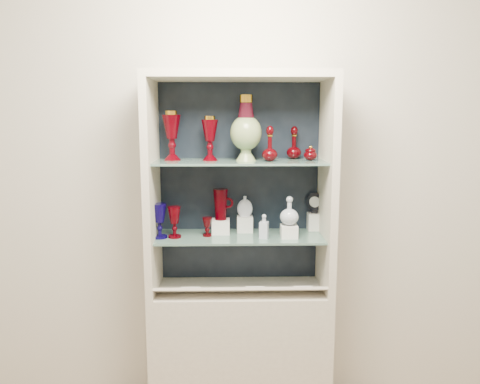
{
  "coord_description": "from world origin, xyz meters",
  "views": [
    {
      "loc": [
        -0.06,
        -0.99,
        1.71
      ],
      "look_at": [
        0.0,
        1.53,
        1.3
      ],
      "focal_mm": 35.0,
      "sensor_mm": 36.0,
      "label": 1
    }
  ],
  "objects_px": {
    "ruby_decanter_b": "(294,142)",
    "clear_square_bottle": "(264,226)",
    "ruby_decanter_a": "(270,142)",
    "ruby_goblet_tall": "(174,222)",
    "cobalt_goblet": "(160,221)",
    "pedestal_lamp_right": "(210,138)",
    "pedestal_lamp_left": "(172,136)",
    "lidded_bowl": "(310,153)",
    "cameo_medallion": "(315,203)",
    "enamel_urn": "(246,128)",
    "clear_round_decanter": "(289,211)",
    "ruby_goblet_small": "(207,227)",
    "ruby_pitcher": "(221,204)",
    "flat_flask": "(245,206)"
  },
  "relations": [
    {
      "from": "ruby_goblet_small",
      "to": "clear_square_bottle",
      "type": "distance_m",
      "value": 0.32
    },
    {
      "from": "pedestal_lamp_right",
      "to": "flat_flask",
      "type": "height_order",
      "value": "pedestal_lamp_right"
    },
    {
      "from": "ruby_decanter_b",
      "to": "ruby_goblet_small",
      "type": "xyz_separation_m",
      "value": [
        -0.49,
        -0.11,
        -0.46
      ]
    },
    {
      "from": "ruby_decanter_a",
      "to": "clear_round_decanter",
      "type": "distance_m",
      "value": 0.4
    },
    {
      "from": "pedestal_lamp_left",
      "to": "ruby_goblet_tall",
      "type": "bearing_deg",
      "value": -80.62
    },
    {
      "from": "ruby_decanter_a",
      "to": "enamel_urn",
      "type": "bearing_deg",
      "value": 163.83
    },
    {
      "from": "enamel_urn",
      "to": "flat_flask",
      "type": "xyz_separation_m",
      "value": [
        -0.0,
        0.09,
        -0.45
      ]
    },
    {
      "from": "clear_round_decanter",
      "to": "enamel_urn",
      "type": "bearing_deg",
      "value": 168.64
    },
    {
      "from": "ruby_decanter_a",
      "to": "ruby_goblet_small",
      "type": "bearing_deg",
      "value": 175.21
    },
    {
      "from": "clear_round_decanter",
      "to": "cameo_medallion",
      "type": "relative_size",
      "value": 1.23
    },
    {
      "from": "ruby_decanter_a",
      "to": "ruby_goblet_tall",
      "type": "xyz_separation_m",
      "value": [
        -0.52,
        0.0,
        -0.44
      ]
    },
    {
      "from": "ruby_goblet_small",
      "to": "flat_flask",
      "type": "xyz_separation_m",
      "value": [
        0.21,
        0.1,
        0.1
      ]
    },
    {
      "from": "pedestal_lamp_right",
      "to": "ruby_pitcher",
      "type": "distance_m",
      "value": 0.38
    },
    {
      "from": "ruby_decanter_a",
      "to": "cameo_medallion",
      "type": "distance_m",
      "value": 0.49
    },
    {
      "from": "pedestal_lamp_left",
      "to": "ruby_decanter_a",
      "type": "xyz_separation_m",
      "value": [
        0.53,
        -0.08,
        -0.03
      ]
    },
    {
      "from": "ruby_goblet_tall",
      "to": "clear_round_decanter",
      "type": "height_order",
      "value": "clear_round_decanter"
    },
    {
      "from": "ruby_goblet_small",
      "to": "lidded_bowl",
      "type": "bearing_deg",
      "value": 1.79
    },
    {
      "from": "enamel_urn",
      "to": "ruby_decanter_b",
      "type": "height_order",
      "value": "enamel_urn"
    },
    {
      "from": "pedestal_lamp_left",
      "to": "cobalt_goblet",
      "type": "xyz_separation_m",
      "value": [
        -0.07,
        -0.08,
        -0.46
      ]
    },
    {
      "from": "pedestal_lamp_left",
      "to": "lidded_bowl",
      "type": "distance_m",
      "value": 0.77
    },
    {
      "from": "ruby_decanter_a",
      "to": "clear_square_bottle",
      "type": "xyz_separation_m",
      "value": [
        -0.03,
        -0.02,
        -0.46
      ]
    },
    {
      "from": "pedestal_lamp_left",
      "to": "ruby_decanter_b",
      "type": "xyz_separation_m",
      "value": [
        0.68,
        0.06,
        -0.04
      ]
    },
    {
      "from": "ruby_goblet_small",
      "to": "cameo_medallion",
      "type": "bearing_deg",
      "value": 12.0
    },
    {
      "from": "ruby_decanter_a",
      "to": "ruby_pitcher",
      "type": "distance_m",
      "value": 0.46
    },
    {
      "from": "enamel_urn",
      "to": "pedestal_lamp_right",
      "type": "bearing_deg",
      "value": 174.3
    },
    {
      "from": "clear_round_decanter",
      "to": "ruby_goblet_tall",
      "type": "bearing_deg",
      "value": 178.76
    },
    {
      "from": "pedestal_lamp_left",
      "to": "clear_square_bottle",
      "type": "bearing_deg",
      "value": -11.44
    },
    {
      "from": "enamel_urn",
      "to": "flat_flask",
      "type": "bearing_deg",
      "value": 91.38
    },
    {
      "from": "ruby_decanter_a",
      "to": "lidded_bowl",
      "type": "xyz_separation_m",
      "value": [
        0.23,
        0.05,
        -0.06
      ]
    },
    {
      "from": "clear_square_bottle",
      "to": "cameo_medallion",
      "type": "bearing_deg",
      "value": 30.5
    },
    {
      "from": "enamel_urn",
      "to": "pedestal_lamp_left",
      "type": "bearing_deg",
      "value": 173.89
    },
    {
      "from": "ruby_decanter_b",
      "to": "clear_square_bottle",
      "type": "relative_size",
      "value": 1.46
    },
    {
      "from": "ruby_decanter_a",
      "to": "clear_square_bottle",
      "type": "relative_size",
      "value": 1.58
    },
    {
      "from": "cameo_medallion",
      "to": "enamel_urn",
      "type": "bearing_deg",
      "value": -139.12
    },
    {
      "from": "ruby_decanter_a",
      "to": "flat_flask",
      "type": "bearing_deg",
      "value": 134.47
    },
    {
      "from": "ruby_decanter_a",
      "to": "clear_round_decanter",
      "type": "xyz_separation_m",
      "value": [
        0.11,
        -0.01,
        -0.38
      ]
    },
    {
      "from": "cobalt_goblet",
      "to": "clear_square_bottle",
      "type": "xyz_separation_m",
      "value": [
        0.57,
        -0.02,
        -0.03
      ]
    },
    {
      "from": "ruby_decanter_b",
      "to": "lidded_bowl",
      "type": "xyz_separation_m",
      "value": [
        0.08,
        -0.09,
        -0.06
      ]
    },
    {
      "from": "pedestal_lamp_left",
      "to": "ruby_decanter_a",
      "type": "bearing_deg",
      "value": -8.57
    },
    {
      "from": "cobalt_goblet",
      "to": "cameo_medallion",
      "type": "height_order",
      "value": "cameo_medallion"
    },
    {
      "from": "pedestal_lamp_left",
      "to": "lidded_bowl",
      "type": "xyz_separation_m",
      "value": [
        0.76,
        -0.03,
        -0.09
      ]
    },
    {
      "from": "ruby_decanter_b",
      "to": "clear_square_bottle",
      "type": "height_order",
      "value": "ruby_decanter_b"
    },
    {
      "from": "cameo_medallion",
      "to": "lidded_bowl",
      "type": "bearing_deg",
      "value": -91.06
    },
    {
      "from": "enamel_urn",
      "to": "clear_round_decanter",
      "type": "xyz_separation_m",
      "value": [
        0.24,
        -0.05,
        -0.45
      ]
    },
    {
      "from": "cobalt_goblet",
      "to": "ruby_pitcher",
      "type": "bearing_deg",
      "value": 16.11
    },
    {
      "from": "pedestal_lamp_right",
      "to": "ruby_goblet_small",
      "type": "height_order",
      "value": "pedestal_lamp_right"
    },
    {
      "from": "ruby_decanter_b",
      "to": "ruby_goblet_tall",
      "type": "bearing_deg",
      "value": -168.57
    },
    {
      "from": "clear_square_bottle",
      "to": "cameo_medallion",
      "type": "height_order",
      "value": "cameo_medallion"
    },
    {
      "from": "cobalt_goblet",
      "to": "pedestal_lamp_right",
      "type": "bearing_deg",
      "value": 12.16
    },
    {
      "from": "lidded_bowl",
      "to": "cameo_medallion",
      "type": "xyz_separation_m",
      "value": [
        0.05,
        0.11,
        -0.3
      ]
    }
  ]
}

